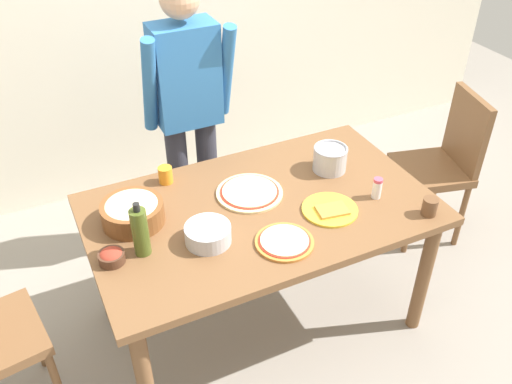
{
  "coord_description": "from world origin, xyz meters",
  "views": [
    {
      "loc": [
        -0.9,
        -1.83,
        2.33
      ],
      "look_at": [
        0.0,
        0.05,
        0.81
      ],
      "focal_mm": 38.7,
      "sensor_mm": 36.0,
      "label": 1
    }
  ],
  "objects_px": {
    "cup_orange": "(165,175)",
    "salt_shaker": "(377,188)",
    "plate_with_slice": "(330,210)",
    "olive_oil_bottle": "(140,232)",
    "dining_table": "(261,221)",
    "pizza_raw_on_board": "(250,192)",
    "mixing_bowl_steel": "(208,234)",
    "popcorn_bowl": "(132,211)",
    "pizza_cooked_on_tray": "(284,242)",
    "person_cook": "(188,107)",
    "cup_small_brown": "(430,207)",
    "chair_wooden_right": "(444,159)",
    "steel_pot": "(330,158)",
    "small_sauce_bowl": "(111,256)"
  },
  "relations": [
    {
      "from": "chair_wooden_right",
      "to": "plate_with_slice",
      "type": "xyz_separation_m",
      "value": [
        -1.05,
        -0.37,
        0.23
      ]
    },
    {
      "from": "cup_orange",
      "to": "person_cook",
      "type": "bearing_deg",
      "value": 54.74
    },
    {
      "from": "olive_oil_bottle",
      "to": "steel_pot",
      "type": "xyz_separation_m",
      "value": [
        1.04,
        0.2,
        -0.05
      ]
    },
    {
      "from": "pizza_cooked_on_tray",
      "to": "popcorn_bowl",
      "type": "relative_size",
      "value": 0.91
    },
    {
      "from": "popcorn_bowl",
      "to": "olive_oil_bottle",
      "type": "height_order",
      "value": "olive_oil_bottle"
    },
    {
      "from": "dining_table",
      "to": "mixing_bowl_steel",
      "type": "bearing_deg",
      "value": -158.15
    },
    {
      "from": "popcorn_bowl",
      "to": "steel_pot",
      "type": "xyz_separation_m",
      "value": [
        1.02,
        -0.01,
        0.0
      ]
    },
    {
      "from": "pizza_raw_on_board",
      "to": "pizza_cooked_on_tray",
      "type": "bearing_deg",
      "value": -92.35
    },
    {
      "from": "pizza_cooked_on_tray",
      "to": "plate_with_slice",
      "type": "xyz_separation_m",
      "value": [
        0.3,
        0.11,
        -0.0
      ]
    },
    {
      "from": "small_sauce_bowl",
      "to": "cup_small_brown",
      "type": "distance_m",
      "value": 1.42
    },
    {
      "from": "chair_wooden_right",
      "to": "dining_table",
      "type": "bearing_deg",
      "value": -171.47
    },
    {
      "from": "cup_orange",
      "to": "salt_shaker",
      "type": "bearing_deg",
      "value": -32.61
    },
    {
      "from": "plate_with_slice",
      "to": "small_sauce_bowl",
      "type": "xyz_separation_m",
      "value": [
        -0.99,
        0.1,
        0.02
      ]
    },
    {
      "from": "mixing_bowl_steel",
      "to": "small_sauce_bowl",
      "type": "relative_size",
      "value": 1.82
    },
    {
      "from": "olive_oil_bottle",
      "to": "person_cook",
      "type": "bearing_deg",
      "value": 58.25
    },
    {
      "from": "dining_table",
      "to": "person_cook",
      "type": "xyz_separation_m",
      "value": [
        -0.07,
        0.76,
        0.27
      ]
    },
    {
      "from": "olive_oil_bottle",
      "to": "steel_pot",
      "type": "height_order",
      "value": "olive_oil_bottle"
    },
    {
      "from": "dining_table",
      "to": "pizza_raw_on_board",
      "type": "relative_size",
      "value": 4.98
    },
    {
      "from": "person_cook",
      "to": "plate_with_slice",
      "type": "height_order",
      "value": "person_cook"
    },
    {
      "from": "plate_with_slice",
      "to": "olive_oil_bottle",
      "type": "xyz_separation_m",
      "value": [
        -0.86,
        0.1,
        0.11
      ]
    },
    {
      "from": "pizza_cooked_on_tray",
      "to": "cup_orange",
      "type": "distance_m",
      "value": 0.73
    },
    {
      "from": "pizza_raw_on_board",
      "to": "plate_with_slice",
      "type": "distance_m",
      "value": 0.4
    },
    {
      "from": "chair_wooden_right",
      "to": "olive_oil_bottle",
      "type": "distance_m",
      "value": 1.95
    },
    {
      "from": "pizza_cooked_on_tray",
      "to": "steel_pot",
      "type": "bearing_deg",
      "value": 40.63
    },
    {
      "from": "dining_table",
      "to": "small_sauce_bowl",
      "type": "xyz_separation_m",
      "value": [
        -0.71,
        -0.07,
        0.12
      ]
    },
    {
      "from": "dining_table",
      "to": "steel_pot",
      "type": "height_order",
      "value": "steel_pot"
    },
    {
      "from": "mixing_bowl_steel",
      "to": "plate_with_slice",
      "type": "bearing_deg",
      "value": -4.46
    },
    {
      "from": "pizza_raw_on_board",
      "to": "cup_small_brown",
      "type": "distance_m",
      "value": 0.84
    },
    {
      "from": "olive_oil_bottle",
      "to": "cup_orange",
      "type": "relative_size",
      "value": 3.01
    },
    {
      "from": "mixing_bowl_steel",
      "to": "cup_orange",
      "type": "distance_m",
      "value": 0.51
    },
    {
      "from": "pizza_raw_on_board",
      "to": "pizza_cooked_on_tray",
      "type": "height_order",
      "value": "same"
    },
    {
      "from": "plate_with_slice",
      "to": "olive_oil_bottle",
      "type": "bearing_deg",
      "value": 173.46
    },
    {
      "from": "plate_with_slice",
      "to": "steel_pot",
      "type": "distance_m",
      "value": 0.35
    },
    {
      "from": "cup_small_brown",
      "to": "salt_shaker",
      "type": "xyz_separation_m",
      "value": [
        -0.14,
        0.21,
        0.01
      ]
    },
    {
      "from": "cup_orange",
      "to": "plate_with_slice",
      "type": "bearing_deg",
      "value": -42.12
    },
    {
      "from": "chair_wooden_right",
      "to": "cup_small_brown",
      "type": "height_order",
      "value": "chair_wooden_right"
    },
    {
      "from": "pizza_cooked_on_tray",
      "to": "popcorn_bowl",
      "type": "height_order",
      "value": "popcorn_bowl"
    },
    {
      "from": "chair_wooden_right",
      "to": "pizza_cooked_on_tray",
      "type": "bearing_deg",
      "value": -160.49
    },
    {
      "from": "plate_with_slice",
      "to": "popcorn_bowl",
      "type": "bearing_deg",
      "value": 159.49
    },
    {
      "from": "person_cook",
      "to": "steel_pot",
      "type": "distance_m",
      "value": 0.82
    },
    {
      "from": "steel_pot",
      "to": "salt_shaker",
      "type": "xyz_separation_m",
      "value": [
        0.08,
        -0.3,
        -0.01
      ]
    },
    {
      "from": "mixing_bowl_steel",
      "to": "popcorn_bowl",
      "type": "bearing_deg",
      "value": 133.36
    },
    {
      "from": "olive_oil_bottle",
      "to": "salt_shaker",
      "type": "bearing_deg",
      "value": -5.12
    },
    {
      "from": "person_cook",
      "to": "small_sauce_bowl",
      "type": "bearing_deg",
      "value": -127.86
    },
    {
      "from": "steel_pot",
      "to": "cup_orange",
      "type": "distance_m",
      "value": 0.83
    },
    {
      "from": "cup_small_brown",
      "to": "plate_with_slice",
      "type": "bearing_deg",
      "value": 151.66
    },
    {
      "from": "chair_wooden_right",
      "to": "steel_pot",
      "type": "xyz_separation_m",
      "value": [
        -0.87,
        -0.07,
        0.29
      ]
    },
    {
      "from": "plate_with_slice",
      "to": "small_sauce_bowl",
      "type": "relative_size",
      "value": 2.36
    },
    {
      "from": "dining_table",
      "to": "cup_orange",
      "type": "height_order",
      "value": "cup_orange"
    },
    {
      "from": "dining_table",
      "to": "olive_oil_bottle",
      "type": "xyz_separation_m",
      "value": [
        -0.58,
        -0.07,
        0.2
      ]
    }
  ]
}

